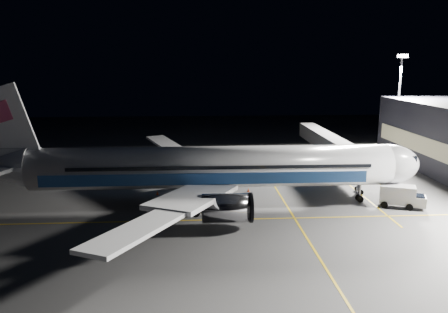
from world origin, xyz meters
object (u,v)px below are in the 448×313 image
at_px(floodlight_mast_north, 399,95).
at_px(safety_cone_a, 224,179).
at_px(service_truck, 402,196).
at_px(safety_cone_b, 248,190).
at_px(safety_cone_c, 157,193).
at_px(baggage_tug, 206,178).
at_px(airliner, 205,168).
at_px(jet_bridge, 332,145).

relative_size(floodlight_mast_north, safety_cone_a, 31.09).
bearing_deg(service_truck, safety_cone_b, 179.79).
distance_m(safety_cone_a, safety_cone_c, 12.27).
distance_m(service_truck, safety_cone_c, 34.09).
height_order(baggage_tug, safety_cone_a, baggage_tug).
distance_m(airliner, baggage_tug, 12.20).
xyz_separation_m(service_truck, safety_cone_c, (-33.22, 7.55, -1.29)).
xyz_separation_m(airliner, safety_cone_c, (-6.92, 4.92, -4.87)).
bearing_deg(jet_bridge, floodlight_mast_north, 37.74).
distance_m(baggage_tug, safety_cone_a, 2.90).
height_order(floodlight_mast_north, safety_cone_c, floodlight_mast_north).
relative_size(floodlight_mast_north, service_truck, 3.34).
relative_size(jet_bridge, baggage_tug, 13.03).
xyz_separation_m(baggage_tug, safety_cone_a, (2.85, 0.37, -0.41)).
bearing_deg(safety_cone_a, service_truck, -31.98).
height_order(baggage_tug, safety_cone_c, baggage_tug).
bearing_deg(baggage_tug, service_truck, -45.59).
distance_m(safety_cone_b, safety_cone_c, 13.56).
height_order(airliner, safety_cone_a, airliner).
height_order(jet_bridge, service_truck, jet_bridge).
height_order(floodlight_mast_north, safety_cone_a, floodlight_mast_north).
relative_size(airliner, safety_cone_c, 106.22).
bearing_deg(floodlight_mast_north, safety_cone_b, -142.62).
bearing_deg(airliner, jet_bridge, 38.04).
height_order(jet_bridge, safety_cone_a, jet_bridge).
relative_size(floodlight_mast_north, safety_cone_c, 35.76).
bearing_deg(safety_cone_c, safety_cone_a, 33.77).
relative_size(airliner, safety_cone_b, 110.92).
bearing_deg(airliner, baggage_tug, 87.83).
distance_m(baggage_tug, safety_cone_b, 8.43).
bearing_deg(baggage_tug, safety_cone_a, -9.67).
bearing_deg(floodlight_mast_north, service_truck, -113.11).
bearing_deg(safety_cone_b, service_truck, -22.85).
distance_m(safety_cone_a, safety_cone_b, 6.94).
distance_m(service_truck, safety_cone_b, 21.40).
xyz_separation_m(jet_bridge, baggage_tug, (-22.65, -6.69, -3.84)).
xyz_separation_m(service_truck, safety_cone_a, (-23.02, 14.37, -1.25)).
xyz_separation_m(floodlight_mast_north, safety_cone_b, (-34.46, -26.33, -12.09)).
height_order(airliner, floodlight_mast_north, floodlight_mast_north).
height_order(jet_bridge, baggage_tug, jet_bridge).
height_order(floodlight_mast_north, safety_cone_b, floodlight_mast_north).
bearing_deg(service_truck, safety_cone_c, -170.17).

